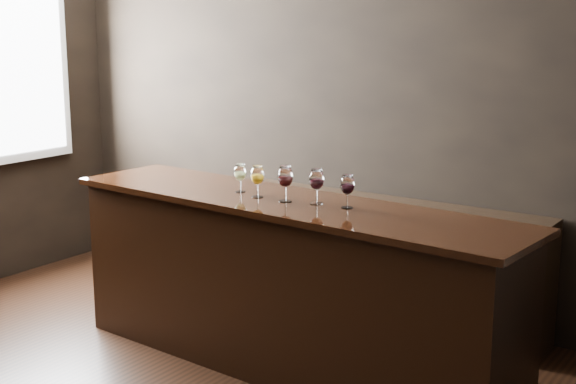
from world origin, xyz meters
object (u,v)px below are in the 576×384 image
Objects in this scene: glass_amber at (257,176)px; glass_red_a at (285,177)px; back_bar_shelf at (378,261)px; glass_red_b at (317,180)px; glass_white at (240,173)px; bar_counter at (287,289)px; glass_red_c at (347,185)px.

glass_red_a reaches higher than glass_amber.
glass_red_b reaches higher than back_bar_shelf.
glass_amber is (0.17, -0.06, 0.01)m from glass_white.
glass_white is at bearing 179.05° from glass_red_b.
bar_counter is at bearing -93.29° from back_bar_shelf.
glass_amber is 1.01× the size of glass_red_c.
back_bar_shelf is 1.32m from glass_red_a.
glass_amber is at bearing 179.41° from glass_red_a.
bar_counter is 14.16× the size of glass_red_b.
glass_red_a is at bearing -0.59° from glass_amber.
glass_red_b reaches higher than glass_amber.
glass_red_b is 0.20m from glass_red_c.
glass_red_b reaches higher than glass_white.
bar_counter is at bearing 108.75° from glass_red_a.
bar_counter is 15.03× the size of glass_amber.
glass_red_b reaches higher than bar_counter.
glass_red_c is (0.20, 0.01, -0.01)m from glass_red_b.
glass_red_a reaches higher than bar_counter.
glass_white is at bearing 170.91° from glass_red_a.
back_bar_shelf is 1.28m from glass_red_b.
glass_red_a is (0.01, -0.03, 0.69)m from bar_counter.
glass_red_a reaches higher than glass_red_b.
glass_red_b is at bearing -176.34° from glass_red_c.
glass_white is at bearing -112.84° from back_bar_shelf.
back_bar_shelf is (0.06, 1.04, -0.08)m from bar_counter.
bar_counter is 16.44× the size of glass_white.
bar_counter is 0.69m from glass_red_a.
bar_counter is 1.05m from back_bar_shelf.
glass_white is 0.86× the size of glass_red_b.
glass_red_a is at bearing -170.45° from glass_red_c.
back_bar_shelf is at bearing 90.64° from bar_counter.
glass_amber is at bearing -103.24° from back_bar_shelf.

